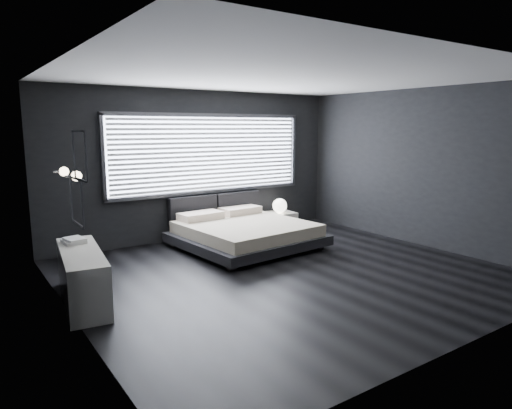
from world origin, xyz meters
TOP-DOWN VIEW (x-y plane):
  - room at (0.00, 0.00)m, footprint 6.04×6.00m
  - window at (0.20, 2.70)m, footprint 4.14×0.09m
  - headboard at (0.27, 2.64)m, footprint 1.96×0.16m
  - sconce_near at (-2.88, 0.05)m, footprint 0.18×0.11m
  - sconce_far at (-2.88, 0.65)m, footprint 0.18×0.11m
  - wall_art_upper at (-2.98, -0.55)m, footprint 0.01×0.48m
  - wall_art_lower at (-2.98, -0.30)m, footprint 0.01×0.48m
  - bed at (0.27, 1.59)m, footprint 2.38×2.29m
  - nightstand at (1.60, 2.35)m, footprint 0.66×0.56m
  - orb_lamp at (1.59, 2.30)m, footprint 0.30×0.30m
  - dresser at (-2.78, 0.53)m, footprint 0.66×1.66m
  - book_stack at (-2.75, 0.99)m, footprint 0.27×0.35m

SIDE VIEW (x-z plane):
  - nightstand at x=1.60m, z-range 0.00..0.37m
  - bed at x=0.27m, z-range -0.02..0.55m
  - dresser at x=-2.78m, z-range 0.00..0.65m
  - orb_lamp at x=1.59m, z-range 0.37..0.66m
  - headboard at x=0.27m, z-range 0.31..0.83m
  - book_stack at x=-2.75m, z-range 0.64..0.71m
  - wall_art_lower at x=-2.98m, z-range 1.14..1.62m
  - room at x=0.00m, z-range 0.00..2.80m
  - sconce_near at x=-2.88m, z-range 1.55..1.66m
  - sconce_far at x=-2.88m, z-range 1.55..1.66m
  - window at x=0.20m, z-range 0.85..2.37m
  - wall_art_upper at x=-2.98m, z-range 1.61..2.09m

